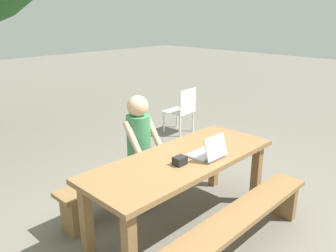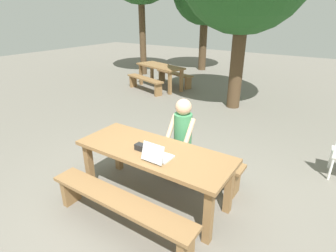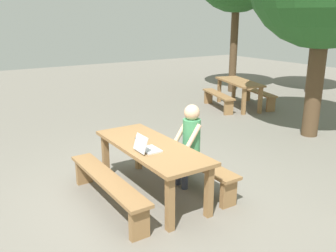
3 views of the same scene
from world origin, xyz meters
name	(u,v)px [view 1 (image 1 of 3)]	position (x,y,z in m)	size (l,w,h in m)	color
ground_plane	(182,224)	(0.00, 0.00, 0.00)	(30.00, 30.00, 0.00)	slate
picnic_table_front	(182,167)	(0.00, 0.00, 0.65)	(2.06, 0.79, 0.76)	olive
bench_near	(240,223)	(0.00, -0.68, 0.34)	(1.96, 0.30, 0.44)	olive
bench_far	(138,175)	(0.00, 0.68, 0.34)	(1.96, 0.30, 0.44)	olive
laptop	(208,152)	(0.18, -0.18, 0.81)	(0.30, 0.30, 0.23)	silver
small_pouch	(180,161)	(-0.14, -0.09, 0.79)	(0.12, 0.09, 0.08)	black
person_seated	(141,142)	(0.03, 0.64, 0.73)	(0.37, 0.39, 1.25)	#333847
plastic_chair	(182,110)	(2.15, 1.94, 0.44)	(0.47, 0.47, 0.83)	white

